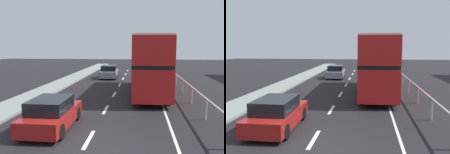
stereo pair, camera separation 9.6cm
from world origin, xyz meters
The scene contains 6 objects.
ground_plane centered at (0.00, 0.00, -0.05)m, with size 74.95×120.00×0.10m, color black.
lane_paint_markings centered at (2.15, 8.41, 0.00)m, with size 3.51×46.00×0.01m.
bridge_side_railing centered at (5.25, 9.00, 0.89)m, with size 0.10×42.00×1.10m.
double_decker_bus_red centered at (2.55, 10.51, 2.35)m, with size 2.75×10.72×4.39m.
hatchback_car_near centered at (-1.91, 1.66, 0.67)m, with size 1.81×4.05×1.40m.
sedan_car_ahead centered at (-1.64, 19.10, 0.70)m, with size 1.97×4.34×1.48m.
Camera 2 is at (2.10, -8.33, 3.65)m, focal length 38.51 mm.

